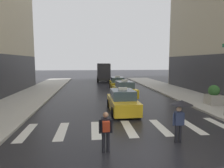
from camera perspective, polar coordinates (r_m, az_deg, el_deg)
ground_plane at (r=8.33m, az=9.25°, el=-19.42°), size 160.00×160.00×0.00m
crosswalk_markings at (r=11.03m, az=4.93°, el=-12.74°), size 11.30×2.80×0.01m
taxi_lead at (r=14.34m, az=3.06°, el=-5.23°), size 1.97×4.56×1.80m
taxi_second at (r=20.48m, az=3.62°, el=-1.70°), size 2.12×4.63×1.80m
taxi_third at (r=26.08m, az=1.54°, el=0.06°), size 2.03×4.59×1.80m
box_truck at (r=36.06m, az=-2.57°, el=3.63°), size 2.43×7.59×3.35m
pedestrian_with_umbrella at (r=9.29m, az=19.37°, el=-7.04°), size 0.96×0.96×1.94m
pedestrian_with_backpack at (r=7.97m, az=-1.83°, el=-12.99°), size 0.55×0.43×1.65m
planter_near_corner at (r=18.09m, az=27.50°, el=-3.04°), size 1.10×1.10×1.60m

